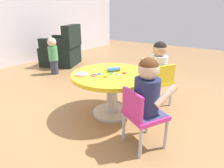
# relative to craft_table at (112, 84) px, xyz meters

# --- Properties ---
(ground_plane) EXTENTS (10.00, 10.00, 0.00)m
(ground_plane) POSITION_rel_craft_table_xyz_m (0.00, 0.00, -0.37)
(ground_plane) COLOR #9E7247
(craft_table) EXTENTS (0.87, 0.87, 0.49)m
(craft_table) POSITION_rel_craft_table_xyz_m (0.00, 0.00, 0.00)
(craft_table) COLOR silver
(craft_table) RESTS_ON ground
(child_chair_left) EXTENTS (0.40, 0.40, 0.54)m
(child_chair_left) POSITION_rel_craft_table_xyz_m (-0.32, -0.53, -0.06)
(child_chair_left) COLOR #B7B7BC
(child_chair_left) RESTS_ON ground
(seated_child_left) EXTENTS (0.43, 0.40, 0.51)m
(seated_child_left) POSITION_rel_craft_table_xyz_m (-0.28, -0.55, 0.16)
(seated_child_left) COLOR #3F4772
(seated_child_left) RESTS_ON ground
(child_chair_right) EXTENTS (0.41, 0.41, 0.54)m
(child_chair_right) POSITION_rel_craft_table_xyz_m (0.52, -0.33, -0.06)
(child_chair_right) COLOR #B7B7BC
(child_chair_right) RESTS_ON ground
(seated_child_right) EXTENTS (0.40, 0.43, 0.51)m
(seated_child_right) POSITION_rel_craft_table_xyz_m (0.54, -0.30, 0.16)
(seated_child_right) COLOR #3F4772
(seated_child_right) RESTS_ON ground
(armchair_dark) EXTENTS (0.94, 0.95, 0.85)m
(armchair_dark) POSITION_rel_craft_table_xyz_m (1.18, 2.15, -0.06)
(armchair_dark) COLOR black
(armchair_dark) RESTS_ON ground
(toddler_standing) EXTENTS (0.17, 0.17, 0.67)m
(toddler_standing) POSITION_rel_craft_table_xyz_m (0.61, 1.76, -0.01)
(toddler_standing) COLOR #33384C
(toddler_standing) RESTS_ON ground
(rolling_pin) EXTENTS (0.20, 0.15, 0.05)m
(rolling_pin) POSITION_rel_craft_table_xyz_m (0.07, 0.03, 0.14)
(rolling_pin) COLOR #3F72CC
(rolling_pin) RESTS_ON craft_table
(craft_scissors) EXTENTS (0.07, 0.13, 0.01)m
(craft_scissors) POSITION_rel_craft_table_xyz_m (-0.01, -0.02, 0.12)
(craft_scissors) COLOR silver
(craft_scissors) RESTS_ON craft_table
(playdough_blob_0) EXTENTS (0.14, 0.14, 0.02)m
(playdough_blob_0) POSITION_rel_craft_table_xyz_m (-0.23, 0.23, 0.13)
(playdough_blob_0) COLOR pink
(playdough_blob_0) RESTS_ON craft_table
(cookie_cutter_0) EXTENTS (0.05, 0.05, 0.01)m
(cookie_cutter_0) POSITION_rel_craft_table_xyz_m (-0.14, -0.01, 0.12)
(cookie_cutter_0) COLOR orange
(cookie_cutter_0) RESTS_ON craft_table
(cookie_cutter_1) EXTENTS (0.07, 0.07, 0.01)m
(cookie_cutter_1) POSITION_rel_craft_table_xyz_m (-0.17, 0.11, 0.12)
(cookie_cutter_1) COLOR #D83FA5
(cookie_cutter_1) RESTS_ON craft_table
(cookie_cutter_2) EXTENTS (0.05, 0.05, 0.01)m
(cookie_cutter_2) POSITION_rel_craft_table_xyz_m (0.07, -0.11, 0.12)
(cookie_cutter_2) COLOR red
(cookie_cutter_2) RESTS_ON craft_table
(cookie_cutter_3) EXTENTS (0.06, 0.06, 0.01)m
(cookie_cutter_3) POSITION_rel_craft_table_xyz_m (-0.11, 0.09, 0.12)
(cookie_cutter_3) COLOR #3F99D8
(cookie_cutter_3) RESTS_ON craft_table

